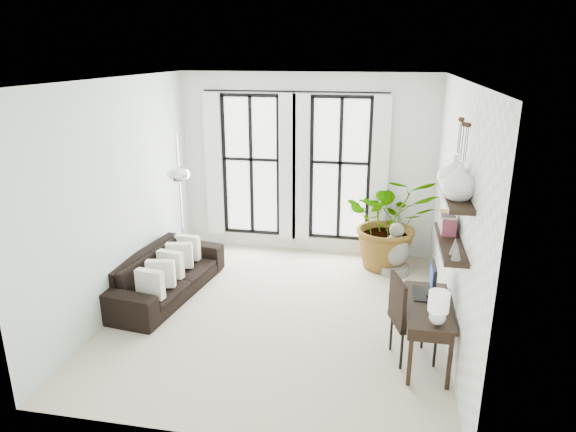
% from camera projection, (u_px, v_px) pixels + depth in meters
% --- Properties ---
extents(floor, '(5.00, 5.00, 0.00)m').
position_uv_depth(floor, '(278.00, 313.00, 7.24)').
color(floor, beige).
rests_on(floor, ground).
extents(ceiling, '(5.00, 5.00, 0.00)m').
position_uv_depth(ceiling, '(277.00, 79.00, 6.26)').
color(ceiling, white).
rests_on(ceiling, wall_back).
extents(wall_left, '(0.00, 5.00, 5.00)m').
position_uv_depth(wall_left, '(120.00, 196.00, 7.15)').
color(wall_left, silver).
rests_on(wall_left, floor).
extents(wall_right, '(0.00, 5.00, 5.00)m').
position_uv_depth(wall_right, '(455.00, 214.00, 6.35)').
color(wall_right, white).
rests_on(wall_right, floor).
extents(wall_back, '(4.50, 0.00, 4.50)m').
position_uv_depth(wall_back, '(306.00, 165.00, 9.09)').
color(wall_back, white).
rests_on(wall_back, floor).
extents(windows, '(3.26, 0.13, 2.65)m').
position_uv_depth(windows, '(295.00, 168.00, 9.07)').
color(windows, white).
rests_on(windows, wall_back).
extents(wall_shelves, '(0.25, 1.30, 0.60)m').
position_uv_depth(wall_shelves, '(451.00, 222.00, 5.66)').
color(wall_shelves, black).
rests_on(wall_shelves, wall_right).
extents(sofa, '(1.19, 2.38, 0.67)m').
position_uv_depth(sofa, '(165.00, 274.00, 7.72)').
color(sofa, black).
rests_on(sofa, floor).
extents(throw_pillows, '(0.40, 1.52, 0.40)m').
position_uv_depth(throw_pillows, '(171.00, 264.00, 7.65)').
color(throw_pillows, silver).
rests_on(throw_pillows, sofa).
extents(plant, '(1.63, 1.46, 1.65)m').
position_uv_depth(plant, '(390.00, 221.00, 8.56)').
color(plant, '#2D7228').
rests_on(plant, floor).
extents(desk, '(0.52, 1.23, 1.12)m').
position_uv_depth(desk, '(429.00, 309.00, 5.92)').
color(desk, black).
rests_on(desk, floor).
extents(desk_chair, '(0.62, 0.62, 1.06)m').
position_uv_depth(desk_chair, '(407.00, 314.00, 5.99)').
color(desk_chair, black).
rests_on(desk_chair, floor).
extents(arc_lamp, '(0.74, 1.30, 2.42)m').
position_uv_depth(arc_lamp, '(178.00, 167.00, 7.72)').
color(arc_lamp, silver).
rests_on(arc_lamp, floor).
extents(buddha, '(0.49, 0.49, 0.88)m').
position_uv_depth(buddha, '(395.00, 252.00, 8.43)').
color(buddha, gray).
rests_on(buddha, floor).
extents(vase_a, '(0.37, 0.37, 0.38)m').
position_uv_depth(vase_a, '(460.00, 181.00, 5.22)').
color(vase_a, white).
rests_on(vase_a, shelf_upper).
extents(vase_b, '(0.37, 0.37, 0.38)m').
position_uv_depth(vase_b, '(455.00, 173.00, 5.59)').
color(vase_b, white).
rests_on(vase_b, shelf_upper).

